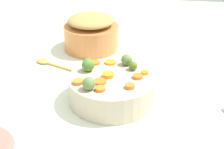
# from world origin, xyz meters

# --- Properties ---
(tabletop) EXTENTS (2.40, 2.40, 0.02)m
(tabletop) POSITION_xyz_m (0.00, 0.00, 0.01)
(tabletop) COLOR white
(tabletop) RESTS_ON ground
(serving_bowl_carrots) EXTENTS (0.27, 0.27, 0.08)m
(serving_bowl_carrots) POSITION_xyz_m (-0.01, -0.02, 0.06)
(serving_bowl_carrots) COLOR #BDAC94
(serving_bowl_carrots) RESTS_ON tabletop
(metal_pot) EXTENTS (0.23, 0.23, 0.10)m
(metal_pot) POSITION_xyz_m (-0.40, -0.16, 0.07)
(metal_pot) COLOR #CB7941
(metal_pot) RESTS_ON tabletop
(stuffing_mound) EXTENTS (0.19, 0.19, 0.05)m
(stuffing_mound) POSITION_xyz_m (-0.40, -0.16, 0.15)
(stuffing_mound) COLOR tan
(stuffing_mound) RESTS_ON metal_pot
(carrot_slice_0) EXTENTS (0.03, 0.03, 0.01)m
(carrot_slice_0) POSITION_xyz_m (-0.05, 0.08, 0.11)
(carrot_slice_0) COLOR orange
(carrot_slice_0) RESTS_ON serving_bowl_carrots
(carrot_slice_1) EXTENTS (0.05, 0.05, 0.01)m
(carrot_slice_1) POSITION_xyz_m (-0.11, -0.04, 0.11)
(carrot_slice_1) COLOR orange
(carrot_slice_1) RESTS_ON serving_bowl_carrots
(carrot_slice_2) EXTENTS (0.05, 0.05, 0.01)m
(carrot_slice_2) POSITION_xyz_m (0.02, -0.05, 0.11)
(carrot_slice_2) COLOR orange
(carrot_slice_2) RESTS_ON serving_bowl_carrots
(carrot_slice_3) EXTENTS (0.04, 0.04, 0.01)m
(carrot_slice_3) POSITION_xyz_m (-0.02, 0.06, 0.11)
(carrot_slice_3) COLOR orange
(carrot_slice_3) RESTS_ON serving_bowl_carrots
(carrot_slice_4) EXTENTS (0.04, 0.04, 0.01)m
(carrot_slice_4) POSITION_xyz_m (-0.02, -0.03, 0.11)
(carrot_slice_4) COLOR orange
(carrot_slice_4) RESTS_ON serving_bowl_carrots
(carrot_slice_5) EXTENTS (0.03, 0.03, 0.01)m
(carrot_slice_5) POSITION_xyz_m (0.04, -0.11, 0.11)
(carrot_slice_5) COLOR orange
(carrot_slice_5) RESTS_ON serving_bowl_carrots
(carrot_slice_6) EXTENTS (0.04, 0.04, 0.01)m
(carrot_slice_6) POSITION_xyz_m (0.04, 0.04, 0.11)
(carrot_slice_6) COLOR orange
(carrot_slice_6) RESTS_ON serving_bowl_carrots
(carrot_slice_7) EXTENTS (0.04, 0.04, 0.01)m
(carrot_slice_7) POSITION_xyz_m (-0.10, -0.09, 0.11)
(carrot_slice_7) COLOR orange
(carrot_slice_7) RESTS_ON serving_bowl_carrots
(carrot_slice_8) EXTENTS (0.03, 0.03, 0.01)m
(carrot_slice_8) POSITION_xyz_m (0.07, -0.04, 0.11)
(carrot_slice_8) COLOR orange
(carrot_slice_8) RESTS_ON serving_bowl_carrots
(brussels_sprout_0) EXTENTS (0.04, 0.04, 0.04)m
(brussels_sprout_0) POSITION_xyz_m (0.07, -0.07, 0.12)
(brussels_sprout_0) COLOR #607941
(brussels_sprout_0) RESTS_ON serving_bowl_carrots
(brussels_sprout_1) EXTENTS (0.04, 0.04, 0.04)m
(brussels_sprout_1) POSITION_xyz_m (-0.05, -0.10, 0.12)
(brussels_sprout_1) COLOR #4C7C31
(brussels_sprout_1) RESTS_ON serving_bowl_carrots
(brussels_sprout_2) EXTENTS (0.04, 0.04, 0.04)m
(brussels_sprout_2) POSITION_xyz_m (-0.10, 0.02, 0.12)
(brussels_sprout_2) COLOR #607B40
(brussels_sprout_2) RESTS_ON serving_bowl_carrots
(brussels_sprout_3) EXTENTS (0.03, 0.03, 0.03)m
(brussels_sprout_3) POSITION_xyz_m (-0.07, 0.04, 0.12)
(brussels_sprout_3) COLOR #526B24
(brussels_sprout_3) RESTS_ON serving_bowl_carrots
(wooden_spoon) EXTENTS (0.12, 0.24, 0.01)m
(wooden_spoon) POSITION_xyz_m (-0.23, -0.28, 0.03)
(wooden_spoon) COLOR #B58F44
(wooden_spoon) RESTS_ON tabletop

